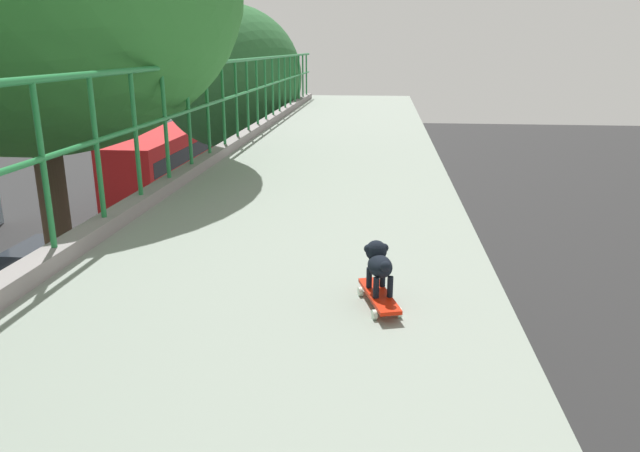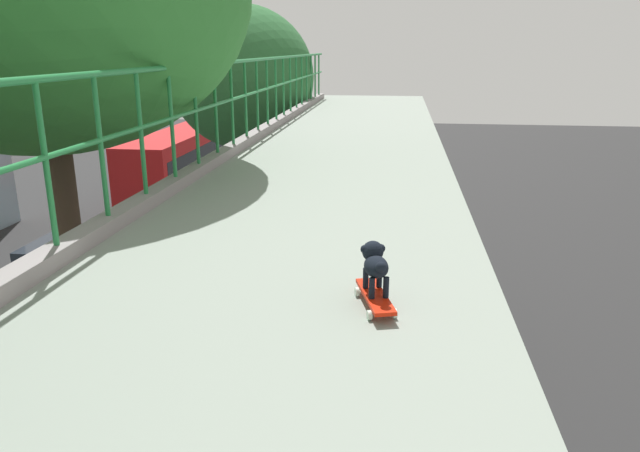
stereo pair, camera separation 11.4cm
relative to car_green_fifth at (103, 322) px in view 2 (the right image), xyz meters
The scene contains 7 objects.
car_green_fifth is the anchor object (origin of this frame).
car_grey_sixth 5.13m from the car_green_fifth, 134.47° to the left, with size 1.99×4.44×1.33m.
car_red_taxi_seventh 7.12m from the car_green_fifth, 88.32° to the left, with size 1.75×4.52×1.57m.
city_bus 16.34m from the car_green_fifth, 102.99° to the left, with size 2.64×10.81×3.28m.
roadside_tree_far 7.65m from the car_green_fifth, 55.81° to the left, with size 4.09×4.09×8.55m.
toy_skateboard 13.02m from the car_green_fifth, 52.95° to the right, with size 0.28×0.55×0.08m.
small_dog 13.05m from the car_green_fifth, 52.82° to the right, with size 0.20×0.33×0.30m.
Camera 2 is at (2.22, -1.04, 7.38)m, focal length 33.31 mm.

